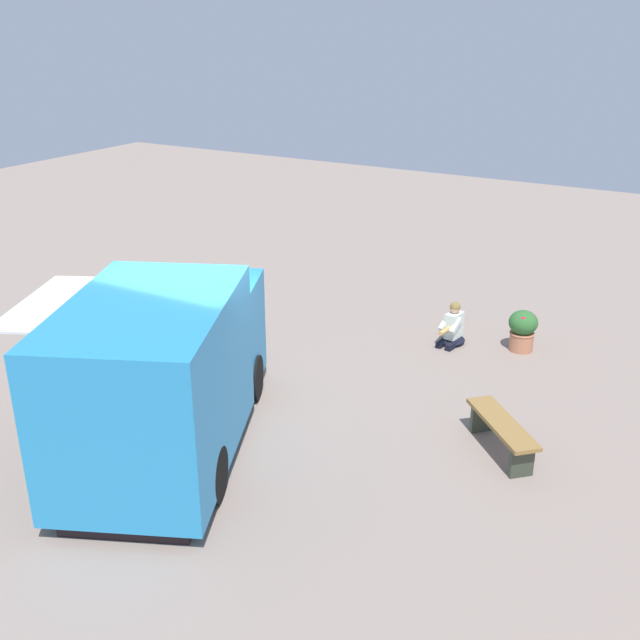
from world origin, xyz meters
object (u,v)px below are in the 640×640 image
(planter_flowering_far, at_px, (523,329))
(food_truck, at_px, (166,374))
(plaza_bench, at_px, (502,430))
(person_customer, at_px, (453,329))
(planter_flowering_near, at_px, (99,312))

(planter_flowering_far, bearing_deg, food_truck, -120.26)
(food_truck, height_order, plaza_bench, food_truck)
(person_customer, bearing_deg, planter_flowering_far, 17.63)
(food_truck, height_order, planter_flowering_far, food_truck)
(planter_flowering_near, bearing_deg, food_truck, -33.38)
(planter_flowering_far, bearing_deg, planter_flowering_near, -157.87)
(person_customer, relative_size, plaza_bench, 0.61)
(plaza_bench, bearing_deg, person_customer, 120.83)
(food_truck, xyz_separation_m, planter_flowering_near, (-4.20, 2.77, -0.85))
(planter_flowering_far, height_order, plaza_bench, planter_flowering_far)
(food_truck, relative_size, planter_flowering_far, 6.55)
(person_customer, distance_m, planter_flowering_far, 1.27)
(plaza_bench, bearing_deg, planter_flowering_near, 176.22)
(planter_flowering_near, xyz_separation_m, plaza_bench, (8.36, -0.55, 0.06))
(person_customer, bearing_deg, plaza_bench, -59.17)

